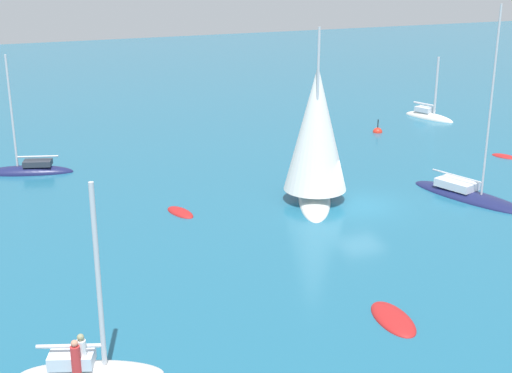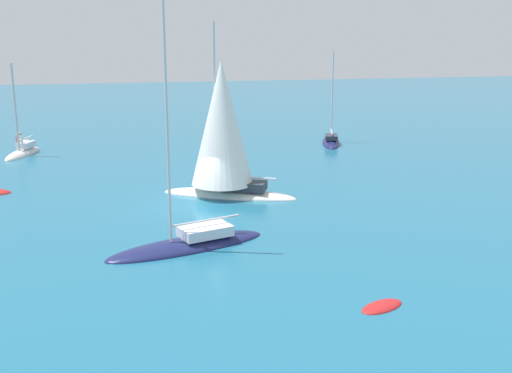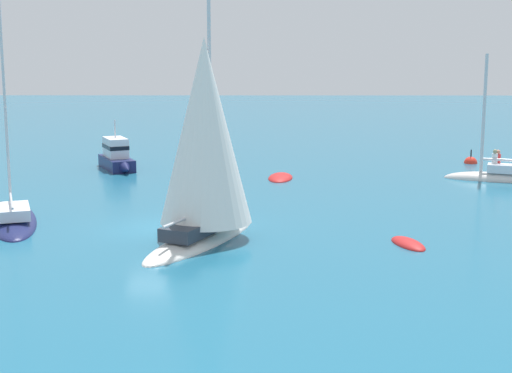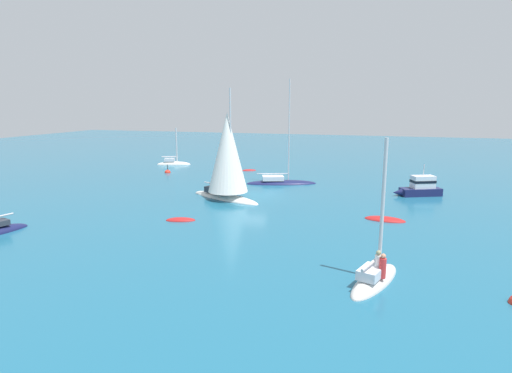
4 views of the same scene
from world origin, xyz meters
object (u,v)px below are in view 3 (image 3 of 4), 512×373
tender (280,178)px  yacht (204,145)px  sloop (491,176)px  powerboat (117,156)px  mooring_buoy (471,163)px  ketch_2 (12,219)px  rib (408,245)px

tender → yacht: (3.27, 13.73, 3.72)m
sloop → powerboat: 21.86m
powerboat → yacht: yacht is taller
tender → mooring_buoy: size_ratio=2.41×
tender → powerboat: size_ratio=0.67×
tender → powerboat: powerboat is taller
ketch_2 → tender: bearing=-66.5°
tender → yacht: yacht is taller
rib → mooring_buoy: mooring_buoy is taller
sloop → mooring_buoy: sloop is taller
powerboat → mooring_buoy: size_ratio=3.59×
yacht → mooring_buoy: 25.04m
yacht → mooring_buoy: bearing=-14.1°
rib → sloop: sloop is taller
mooring_buoy → rib: bearing=69.0°
rib → tender: tender is taller
tender → powerboat: (9.81, -3.12, 0.78)m
rib → mooring_buoy: (-7.71, -20.11, 0.00)m
powerboat → tender: bearing=48.0°
powerboat → yacht: 18.32m
rib → mooring_buoy: size_ratio=1.84×
tender → rib: bearing=-156.3°
ketch_2 → mooring_buoy: ketch_2 is taller
tender → sloop: size_ratio=0.42×
ketch_2 → yacht: ketch_2 is taller
tender → sloop: (-11.74, 0.48, 0.21)m
powerboat → rib: bearing=14.7°
rib → yacht: bearing=-112.4°
ketch_2 → yacht: bearing=-127.9°
tender → mooring_buoy: (-12.23, -5.58, 0.00)m
ketch_2 → yacht: (-8.51, 2.90, 3.58)m
tender → ketch_2: ketch_2 is taller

